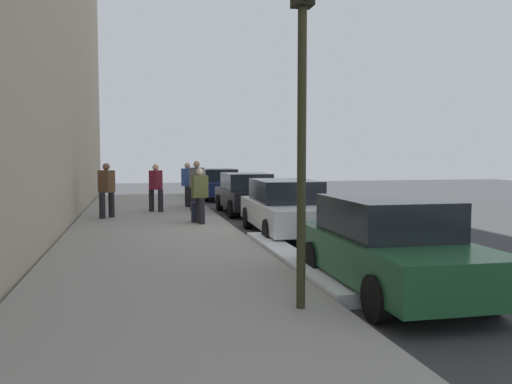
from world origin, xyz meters
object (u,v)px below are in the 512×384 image
object	(u,v)px
pedestrian_brown_coat	(107,189)
pedestrian_burgundy_coat	(156,186)
pedestrian_olive_coat	(200,194)
parked_car_black	(247,193)
pedestrian_grey_coat	(197,184)
traffic_light_pole	(302,72)
parked_car_green	(389,246)
parked_car_white	(286,207)
rolling_suitcase	(195,212)
parked_car_navy	(218,184)
pedestrian_blue_coat	(188,183)

from	to	relation	value
pedestrian_brown_coat	pedestrian_burgundy_coat	xyz separation A→B (m)	(-1.61, 1.64, -0.04)
pedestrian_brown_coat	pedestrian_olive_coat	distance (m)	3.49
parked_car_black	pedestrian_olive_coat	size ratio (longest dim) A/B	2.57
pedestrian_grey_coat	traffic_light_pole	bearing A→B (deg)	-0.19
parked_car_green	traffic_light_pole	world-z (taller)	traffic_light_pole
parked_car_white	rolling_suitcase	bearing A→B (deg)	-133.49
parked_car_black	pedestrian_brown_coat	size ratio (longest dim) A/B	2.39
parked_car_navy	pedestrian_blue_coat	xyz separation A→B (m)	(5.07, -2.02, 0.32)
pedestrian_olive_coat	pedestrian_grey_coat	world-z (taller)	pedestrian_grey_coat
pedestrian_blue_coat	rolling_suitcase	distance (m)	5.04
pedestrian_burgundy_coat	pedestrian_brown_coat	bearing A→B (deg)	-45.52
pedestrian_blue_coat	rolling_suitcase	bearing A→B (deg)	-2.77
parked_car_white	parked_car_green	distance (m)	6.29
traffic_light_pole	rolling_suitcase	size ratio (longest dim) A/B	4.87
traffic_light_pole	pedestrian_brown_coat	bearing A→B (deg)	-164.58
parked_car_white	pedestrian_olive_coat	bearing A→B (deg)	-129.78
rolling_suitcase	pedestrian_olive_coat	bearing A→B (deg)	16.92
pedestrian_blue_coat	rolling_suitcase	world-z (taller)	pedestrian_blue_coat
pedestrian_burgundy_coat	pedestrian_grey_coat	world-z (taller)	pedestrian_grey_coat
pedestrian_burgundy_coat	pedestrian_grey_coat	distance (m)	1.50
pedestrian_burgundy_coat	pedestrian_blue_coat	bearing A→B (deg)	142.01
pedestrian_olive_coat	pedestrian_grey_coat	size ratio (longest dim) A/B	0.91
parked_car_green	pedestrian_brown_coat	bearing A→B (deg)	-154.32
pedestrian_blue_coat	rolling_suitcase	xyz separation A→B (m)	(4.99, -0.24, -0.63)
parked_car_navy	pedestrian_grey_coat	world-z (taller)	pedestrian_grey_coat
pedestrian_blue_coat	parked_car_black	bearing A→B (deg)	51.39
parked_car_white	pedestrian_brown_coat	xyz separation A→B (m)	(-3.89, -4.99, 0.34)
parked_car_green	rolling_suitcase	xyz separation A→B (m)	(-8.46, -2.20, -0.30)
parked_car_green	pedestrian_grey_coat	bearing A→B (deg)	-171.59
parked_car_green	pedestrian_burgundy_coat	bearing A→B (deg)	-164.55
pedestrian_olive_coat	pedestrian_blue_coat	distance (m)	5.35
parked_car_navy	traffic_light_pole	xyz separation A→B (m)	(19.56, -1.86, 2.53)
parked_car_green	pedestrian_olive_coat	distance (m)	8.38
parked_car_black	pedestrian_grey_coat	xyz separation A→B (m)	(-0.10, -1.88, 0.37)
parked_car_black	parked_car_white	xyz separation A→B (m)	(5.50, -0.03, 0.00)
parked_car_black	traffic_light_pole	bearing A→B (deg)	-8.52
pedestrian_olive_coat	parked_car_white	bearing A→B (deg)	50.22
parked_car_black	pedestrian_burgundy_coat	distance (m)	3.39
parked_car_black	rolling_suitcase	xyz separation A→B (m)	(3.33, -2.32, -0.30)
pedestrian_brown_coat	pedestrian_blue_coat	world-z (taller)	pedestrian_brown_coat
parked_car_black	pedestrian_olive_coat	xyz separation A→B (m)	(3.69, -2.21, 0.28)
parked_car_black	pedestrian_blue_coat	size ratio (longest dim) A/B	2.45
pedestrian_olive_coat	parked_car_navy	bearing A→B (deg)	168.34
pedestrian_grey_coat	rolling_suitcase	distance (m)	3.53
pedestrian_blue_coat	traffic_light_pole	world-z (taller)	traffic_light_pole
pedestrian_burgundy_coat	rolling_suitcase	world-z (taller)	pedestrian_burgundy_coat
parked_car_white	traffic_light_pole	xyz separation A→B (m)	(7.33, -1.89, 2.53)
parked_car_navy	parked_car_green	distance (m)	18.52
traffic_light_pole	rolling_suitcase	bearing A→B (deg)	-177.63
parked_car_navy	parked_car_white	world-z (taller)	same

